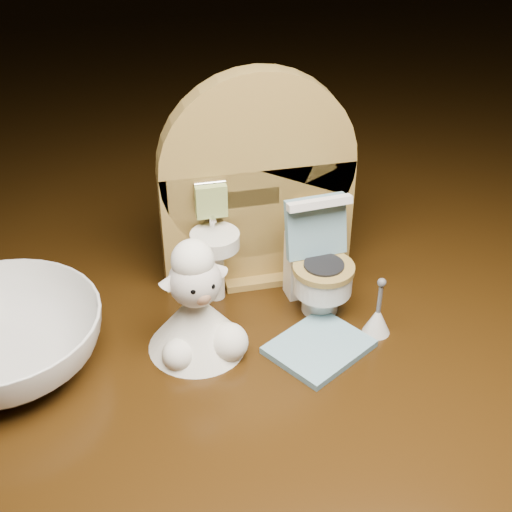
% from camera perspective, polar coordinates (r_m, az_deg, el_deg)
% --- Properties ---
extents(backdrop_panel, '(0.13, 0.05, 0.15)m').
position_cam_1_polar(backdrop_panel, '(0.47, 0.07, 4.98)').
color(backdrop_panel, '#A7833E').
rests_on(backdrop_panel, ground).
extents(toy_toilet, '(0.04, 0.05, 0.08)m').
position_cam_1_polar(toy_toilet, '(0.47, 4.93, -0.93)').
color(toy_toilet, white).
rests_on(toy_toilet, ground).
extents(bath_mat, '(0.07, 0.07, 0.00)m').
position_cam_1_polar(bath_mat, '(0.44, 5.07, -7.26)').
color(bath_mat, '#6C9AAC').
rests_on(bath_mat, ground).
extents(toilet_brush, '(0.02, 0.02, 0.04)m').
position_cam_1_polar(toilet_brush, '(0.46, 9.69, -4.94)').
color(toilet_brush, white).
rests_on(toilet_brush, ground).
extents(plush_lamb, '(0.06, 0.06, 0.08)m').
position_cam_1_polar(plush_lamb, '(0.43, -4.73, -4.55)').
color(plush_lamb, white).
rests_on(plush_lamb, ground).
extents(ceramic_bowl, '(0.14, 0.14, 0.04)m').
position_cam_1_polar(ceramic_bowl, '(0.45, -19.65, -6.46)').
color(ceramic_bowl, white).
rests_on(ceramic_bowl, ground).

